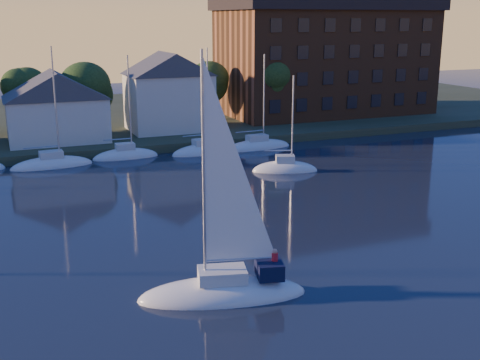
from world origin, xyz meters
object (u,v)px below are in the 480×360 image
hero_sailboat (225,286)px  clubhouse_east (168,91)px  clubhouse_centre (56,105)px  condo_block (325,54)px  drifting_sailboat_right (285,170)px

hero_sailboat → clubhouse_east: bearing=-88.3°
clubhouse_centre → condo_block: (40.00, 7.95, 4.66)m
clubhouse_centre → drifting_sailboat_right: (19.76, -19.76, -5.04)m
condo_block → drifting_sailboat_right: (-20.24, -27.71, -9.69)m
condo_block → drifting_sailboat_right: condo_block is taller
clubhouse_east → condo_block: size_ratio=0.34×
clubhouse_east → drifting_sailboat_right: size_ratio=0.99×
condo_block → hero_sailboat: (-35.88, -51.77, -9.19)m
clubhouse_centre → drifting_sailboat_right: 28.40m
hero_sailboat → drifting_sailboat_right: (15.64, 24.06, -0.50)m
clubhouse_east → drifting_sailboat_right: 23.27m
clubhouse_east → drifting_sailboat_right: bearing=-75.2°
clubhouse_centre → drifting_sailboat_right: drifting_sailboat_right is taller
clubhouse_centre → hero_sailboat: hero_sailboat is taller
drifting_sailboat_right → condo_block: bearing=74.3°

